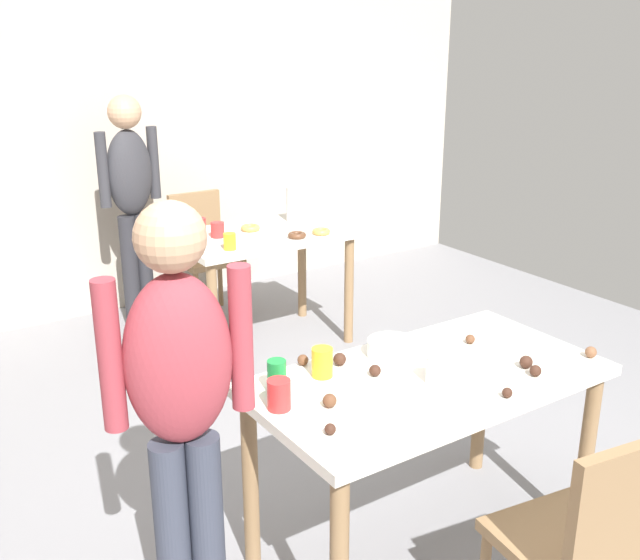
# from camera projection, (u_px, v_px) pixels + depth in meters

# --- Properties ---
(ground_plane) EXTENTS (6.40, 6.40, 0.00)m
(ground_plane) POSITION_uv_depth(u_px,v_px,m) (376.00, 547.00, 2.92)
(ground_plane) COLOR gray
(wall_back) EXTENTS (6.40, 0.10, 2.60)m
(wall_back) POSITION_uv_depth(u_px,v_px,m) (92.00, 129.00, 5.02)
(wall_back) COLOR #BCB2A3
(wall_back) RESTS_ON ground_plane
(dining_table_near) EXTENTS (1.31, 0.69, 0.75)m
(dining_table_near) POSITION_uv_depth(u_px,v_px,m) (427.00, 400.00, 2.72)
(dining_table_near) COLOR silver
(dining_table_near) RESTS_ON ground_plane
(dining_table_far) EXTENTS (1.08, 0.68, 0.75)m
(dining_table_far) POSITION_uv_depth(u_px,v_px,m) (261.00, 250.00, 4.61)
(dining_table_far) COLOR silver
(dining_table_far) RESTS_ON ground_plane
(chair_near_table) EXTENTS (0.45, 0.45, 0.87)m
(chair_near_table) POSITION_uv_depth(u_px,v_px,m) (588.00, 540.00, 2.20)
(chair_near_table) COLOR olive
(chair_near_table) RESTS_ON ground_plane
(chair_far_table) EXTENTS (0.40, 0.40, 0.87)m
(chair_far_table) POSITION_uv_depth(u_px,v_px,m) (202.00, 247.00, 5.16)
(chair_far_table) COLOR olive
(chair_far_table) RESTS_ON ground_plane
(person_girl_near) EXTENTS (0.45, 0.27, 1.50)m
(person_girl_near) POSITION_uv_depth(u_px,v_px,m) (181.00, 399.00, 2.19)
(person_girl_near) COLOR #383D4C
(person_girl_near) RESTS_ON ground_plane
(person_adult_far) EXTENTS (0.45, 0.27, 1.56)m
(person_adult_far) POSITION_uv_depth(u_px,v_px,m) (131.00, 192.00, 4.80)
(person_adult_far) COLOR #28282D
(person_adult_far) RESTS_ON ground_plane
(mixing_bowl) EXTENTS (0.19, 0.19, 0.06)m
(mixing_bowl) POSITION_uv_depth(u_px,v_px,m) (391.00, 348.00, 2.83)
(mixing_bowl) COLOR white
(mixing_bowl) RESTS_ON dining_table_near
(soda_can) EXTENTS (0.07, 0.07, 0.12)m
(soda_can) POSITION_uv_depth(u_px,v_px,m) (277.00, 377.00, 2.53)
(soda_can) COLOR #198438
(soda_can) RESTS_ON dining_table_near
(fork_near) EXTENTS (0.17, 0.02, 0.01)m
(fork_near) POSITION_uv_depth(u_px,v_px,m) (461.00, 405.00, 2.46)
(fork_near) COLOR silver
(fork_near) RESTS_ON dining_table_near
(cup_near_0) EXTENTS (0.07, 0.07, 0.10)m
(cup_near_0) POSITION_uv_depth(u_px,v_px,m) (436.00, 370.00, 2.60)
(cup_near_0) COLOR white
(cup_near_0) RESTS_ON dining_table_near
(cup_near_1) EXTENTS (0.08, 0.08, 0.10)m
(cup_near_1) POSITION_uv_depth(u_px,v_px,m) (279.00, 395.00, 2.42)
(cup_near_1) COLOR red
(cup_near_1) RESTS_ON dining_table_near
(cup_near_2) EXTENTS (0.08, 0.08, 0.11)m
(cup_near_2) POSITION_uv_depth(u_px,v_px,m) (322.00, 362.00, 2.65)
(cup_near_2) COLOR yellow
(cup_near_2) RESTS_ON dining_table_near
(cake_ball_0) EXTENTS (0.04, 0.04, 0.04)m
(cake_ball_0) POSITION_uv_depth(u_px,v_px,m) (591.00, 352.00, 2.82)
(cake_ball_0) COLOR brown
(cake_ball_0) RESTS_ON dining_table_near
(cake_ball_1) EXTENTS (0.04, 0.04, 0.04)m
(cake_ball_1) POSITION_uv_depth(u_px,v_px,m) (470.00, 339.00, 2.94)
(cake_ball_1) COLOR brown
(cake_ball_1) RESTS_ON dining_table_near
(cake_ball_2) EXTENTS (0.04, 0.04, 0.04)m
(cake_ball_2) POSITION_uv_depth(u_px,v_px,m) (303.00, 360.00, 2.75)
(cake_ball_2) COLOR brown
(cake_ball_2) RESTS_ON dining_table_near
(cake_ball_3) EXTENTS (0.05, 0.05, 0.05)m
(cake_ball_3) POSITION_uv_depth(u_px,v_px,m) (330.00, 401.00, 2.44)
(cake_ball_3) COLOR brown
(cake_ball_3) RESTS_ON dining_table_near
(cake_ball_4) EXTENTS (0.04, 0.04, 0.04)m
(cake_ball_4) POSITION_uv_depth(u_px,v_px,m) (375.00, 370.00, 2.67)
(cake_ball_4) COLOR #3D2319
(cake_ball_4) RESTS_ON dining_table_near
(cake_ball_5) EXTENTS (0.05, 0.05, 0.05)m
(cake_ball_5) POSITION_uv_depth(u_px,v_px,m) (526.00, 362.00, 2.73)
(cake_ball_5) COLOR #3D2319
(cake_ball_5) RESTS_ON dining_table_near
(cake_ball_6) EXTENTS (0.05, 0.05, 0.05)m
(cake_ball_6) POSITION_uv_depth(u_px,v_px,m) (340.00, 359.00, 2.75)
(cake_ball_6) COLOR #3D2319
(cake_ball_6) RESTS_ON dining_table_near
(cake_ball_7) EXTENTS (0.04, 0.04, 0.04)m
(cake_ball_7) POSITION_uv_depth(u_px,v_px,m) (330.00, 429.00, 2.28)
(cake_ball_7) COLOR #3D2319
(cake_ball_7) RESTS_ON dining_table_near
(cake_ball_8) EXTENTS (0.04, 0.04, 0.04)m
(cake_ball_8) POSITION_uv_depth(u_px,v_px,m) (436.00, 371.00, 2.67)
(cake_ball_8) COLOR brown
(cake_ball_8) RESTS_ON dining_table_near
(cake_ball_9) EXTENTS (0.04, 0.04, 0.04)m
(cake_ball_9) POSITION_uv_depth(u_px,v_px,m) (507.00, 393.00, 2.51)
(cake_ball_9) COLOR #3D2319
(cake_ball_9) RESTS_ON dining_table_near
(cake_ball_10) EXTENTS (0.04, 0.04, 0.04)m
(cake_ball_10) POSITION_uv_depth(u_px,v_px,m) (535.00, 371.00, 2.66)
(cake_ball_10) COLOR #3D2319
(cake_ball_10) RESTS_ON dining_table_near
(pitcher_far) EXTENTS (0.12, 0.12, 0.23)m
(pitcher_far) POSITION_uv_depth(u_px,v_px,m) (295.00, 204.00, 4.81)
(pitcher_far) COLOR white
(pitcher_far) RESTS_ON dining_table_far
(cup_far_0) EXTENTS (0.07, 0.07, 0.10)m
(cup_far_0) POSITION_uv_depth(u_px,v_px,m) (230.00, 241.00, 4.20)
(cup_far_0) COLOR yellow
(cup_far_0) RESTS_ON dining_table_far
(cup_far_1) EXTENTS (0.08, 0.08, 0.10)m
(cup_far_1) POSITION_uv_depth(u_px,v_px,m) (199.00, 226.00, 4.52)
(cup_far_1) COLOR red
(cup_far_1) RESTS_ON dining_table_far
(cup_far_2) EXTENTS (0.08, 0.08, 0.09)m
(cup_far_2) POSITION_uv_depth(u_px,v_px,m) (218.00, 230.00, 4.45)
(cup_far_2) COLOR red
(cup_far_2) RESTS_ON dining_table_far
(donut_far_0) EXTENTS (0.11, 0.11, 0.03)m
(donut_far_0) POSITION_uv_depth(u_px,v_px,m) (321.00, 231.00, 4.53)
(donut_far_0) COLOR gold
(donut_far_0) RESTS_ON dining_table_far
(donut_far_1) EXTENTS (0.12, 0.12, 0.04)m
(donut_far_1) POSITION_uv_depth(u_px,v_px,m) (250.00, 228.00, 4.61)
(donut_far_1) COLOR gold
(donut_far_1) RESTS_ON dining_table_far
(donut_far_2) EXTENTS (0.11, 0.11, 0.03)m
(donut_far_2) POSITION_uv_depth(u_px,v_px,m) (297.00, 235.00, 4.45)
(donut_far_2) COLOR brown
(donut_far_2) RESTS_ON dining_table_far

